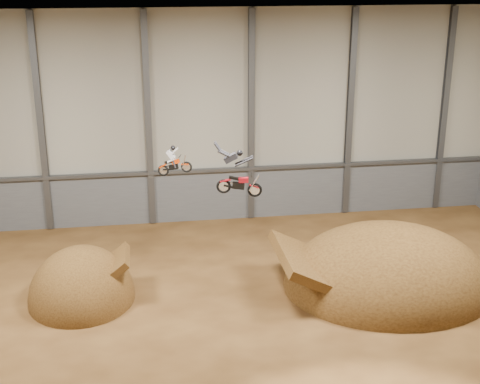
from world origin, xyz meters
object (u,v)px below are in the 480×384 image
object	(u,v)px
landing_ramp	(387,285)
fmx_rider_a	(176,159)
takeoff_ramp	(82,298)
fmx_rider_b	(238,170)

from	to	relation	value
landing_ramp	fmx_rider_a	distance (m)	13.32
takeoff_ramp	fmx_rider_a	xyz separation A→B (m)	(5.20, 2.10, 6.76)
takeoff_ramp	fmx_rider_a	world-z (taller)	fmx_rider_a
landing_ramp	fmx_rider_b	xyz separation A→B (m)	(-8.30, -0.91, 7.22)
takeoff_ramp	fmx_rider_b	size ratio (longest dim) A/B	2.16
fmx_rider_a	takeoff_ramp	bearing A→B (deg)	-143.01
fmx_rider_a	fmx_rider_b	bearing A→B (deg)	-40.19
landing_ramp	fmx_rider_b	bearing A→B (deg)	-173.72
landing_ramp	fmx_rider_a	world-z (taller)	fmx_rider_a
takeoff_ramp	fmx_rider_b	xyz separation A→B (m)	(7.97, -1.87, 7.22)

